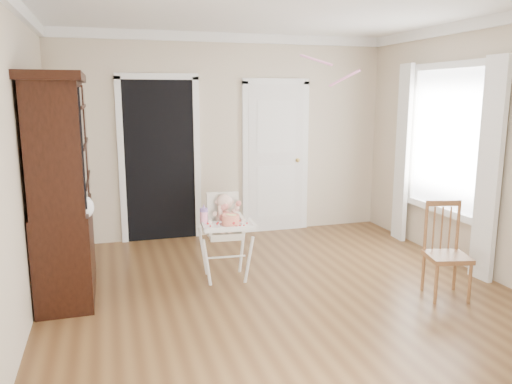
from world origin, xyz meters
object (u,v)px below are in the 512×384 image
object	(u,v)px
cake	(231,220)
china_cabinet	(62,188)
sippy_cup	(204,215)
dining_chair	(446,253)
high_chair	(225,227)

from	to	relation	value
cake	china_cabinet	size ratio (longest dim) A/B	0.11
cake	sippy_cup	world-z (taller)	sippy_cup
china_cabinet	dining_chair	size ratio (longest dim) A/B	2.31
china_cabinet	dining_chair	bearing A→B (deg)	-17.44
cake	high_chair	bearing A→B (deg)	92.88
sippy_cup	china_cabinet	bearing A→B (deg)	174.49
high_chair	dining_chair	world-z (taller)	dining_chair
china_cabinet	cake	bearing A→B (deg)	-9.22
sippy_cup	cake	bearing A→B (deg)	-27.34
china_cabinet	dining_chair	world-z (taller)	china_cabinet
china_cabinet	sippy_cup	bearing A→B (deg)	-5.51
cake	china_cabinet	world-z (taller)	china_cabinet
high_chair	dining_chair	bearing A→B (deg)	-23.68
sippy_cup	high_chair	bearing A→B (deg)	19.80
high_chair	sippy_cup	bearing A→B (deg)	-155.21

